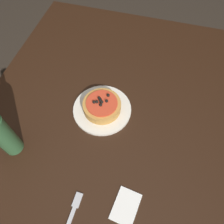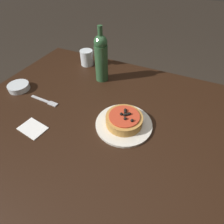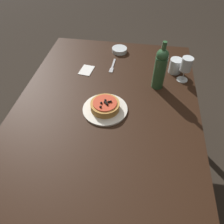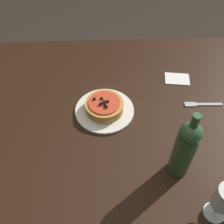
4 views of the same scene
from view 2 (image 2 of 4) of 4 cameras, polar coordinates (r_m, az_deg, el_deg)
ground_plane at (r=1.48m, az=0.76°, el=-23.61°), size 14.00×14.00×0.00m
dining_table at (r=0.88m, az=1.17°, el=-6.58°), size 1.52×1.10×0.76m
dinner_plate at (r=0.81m, az=3.87°, el=-3.89°), size 0.26×0.26×0.01m
pizza at (r=0.79m, az=3.98°, el=-2.43°), size 0.17×0.17×0.06m
wine_glass at (r=1.22m, az=-3.64°, el=20.31°), size 0.07×0.07×0.17m
wine_bottle at (r=1.04m, az=-3.53°, el=17.26°), size 0.08×0.08×0.31m
water_cup at (r=1.25m, az=-8.23°, el=17.15°), size 0.09×0.09×0.10m
side_bowl at (r=1.14m, az=-28.22°, el=7.19°), size 0.12×0.12×0.03m
fork at (r=1.00m, az=-20.82°, el=3.32°), size 0.17×0.03×0.00m
paper_napkin at (r=0.88m, az=-24.48°, el=-4.90°), size 0.13×0.10×0.00m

